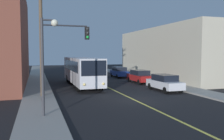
{
  "coord_description": "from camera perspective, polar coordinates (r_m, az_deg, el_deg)",
  "views": [
    {
      "loc": [
        -7.39,
        -17.52,
        3.67
      ],
      "look_at": [
        0.0,
        5.78,
        2.0
      ],
      "focal_mm": 38.47,
      "sensor_mm": 36.0,
      "label": 1
    }
  ],
  "objects": [
    {
      "name": "street_lamp_left",
      "position": [
        14.0,
        -15.33,
        4.06
      ],
      "size": [
        0.98,
        0.4,
        5.5
      ],
      "color": "#38383D",
      "rests_on": "sidewalk_left"
    },
    {
      "name": "sidewalk_right",
      "position": [
        31.38,
        10.36,
        -2.73
      ],
      "size": [
        2.5,
        90.0,
        0.15
      ],
      "primitive_type": "cube",
      "color": "gray",
      "rests_on": "ground"
    },
    {
      "name": "utility_pole_near",
      "position": [
        20.75,
        -16.53,
        9.29
      ],
      "size": [
        2.4,
        0.28,
        10.05
      ],
      "color": "brown",
      "rests_on": "sidewalk_left"
    },
    {
      "name": "ground_plane",
      "position": [
        19.37,
        5.22,
        -7.03
      ],
      "size": [
        120.0,
        120.0,
        0.0
      ],
      "primitive_type": "plane",
      "color": "black"
    },
    {
      "name": "parked_car_blue",
      "position": [
        37.15,
        1.76,
        -0.46
      ],
      "size": [
        1.87,
        4.42,
        1.62
      ],
      "color": "navy",
      "rests_on": "ground"
    },
    {
      "name": "building_right_warehouse",
      "position": [
        38.69,
        16.88,
        3.78
      ],
      "size": [
        12.0,
        23.24,
        7.39
      ],
      "color": "beige",
      "rests_on": "ground"
    },
    {
      "name": "lane_stripe_center",
      "position": [
        33.55,
        -4.77,
        -2.38
      ],
      "size": [
        0.16,
        60.0,
        0.01
      ],
      "primitive_type": "cube",
      "color": "#D8CC4C",
      "rests_on": "ground"
    },
    {
      "name": "city_bus",
      "position": [
        27.66,
        -7.22,
        0.04
      ],
      "size": [
        2.61,
        12.17,
        3.2
      ],
      "color": "silver",
      "rests_on": "ground"
    },
    {
      "name": "traffic_signal_left_corner",
      "position": [
        19.14,
        -11.71,
        5.72
      ],
      "size": [
        3.75,
        0.48,
        6.0
      ],
      "color": "#2D2D33",
      "rests_on": "sidewalk_left"
    },
    {
      "name": "fire_hydrant",
      "position": [
        28.26,
        12.8,
        -2.46
      ],
      "size": [
        0.44,
        0.26,
        0.84
      ],
      "color": "red",
      "rests_on": "sidewalk_right"
    },
    {
      "name": "parked_car_white",
      "position": [
        24.16,
        12.38,
        -2.91
      ],
      "size": [
        1.89,
        4.44,
        1.62
      ],
      "color": "silver",
      "rests_on": "ground"
    },
    {
      "name": "parked_car_red",
      "position": [
        30.17,
        6.66,
        -1.5
      ],
      "size": [
        1.87,
        4.42,
        1.62
      ],
      "color": "maroon",
      "rests_on": "ground"
    },
    {
      "name": "sidewalk_left",
      "position": [
        27.75,
        -17.19,
        -3.71
      ],
      "size": [
        2.5,
        90.0,
        0.15
      ],
      "primitive_type": "cube",
      "color": "gray",
      "rests_on": "ground"
    }
  ]
}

